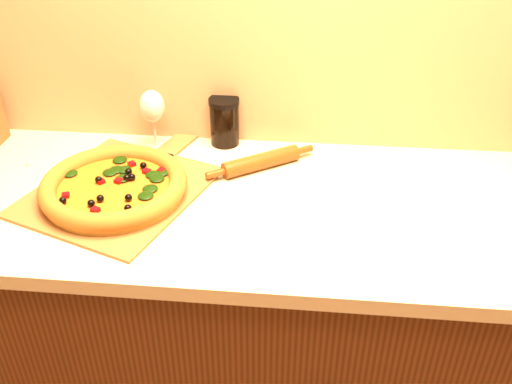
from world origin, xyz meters
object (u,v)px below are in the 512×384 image
Objects in this scene: rolling_pin at (261,161)px; pizza at (114,186)px; pizza_peel at (122,188)px; dark_jar at (224,121)px; wine_glass at (152,108)px.

pizza is at bearing -153.66° from rolling_pin.
pizza_peel is at bearing -158.17° from rolling_pin.
dark_jar reaches higher than pizza.
rolling_pin is (0.36, 0.18, -0.01)m from pizza.
wine_glass reaches higher than pizza_peel.
wine_glass is 0.21m from dark_jar.
rolling_pin is 0.19m from dark_jar.
wine_glass reaches higher than pizza.
dark_jar is at bearing 12.45° from wine_glass.
wine_glass is (-0.32, 0.09, 0.11)m from rolling_pin.
pizza_peel is 0.27m from wine_glass.
dark_jar reaches higher than rolling_pin.
pizza is at bearing -79.20° from pizza_peel.
dark_jar is at bearing 52.62° from pizza.
dark_jar is (0.20, 0.04, -0.06)m from wine_glass.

